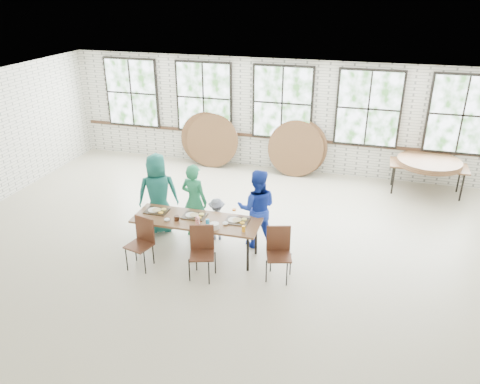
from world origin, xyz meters
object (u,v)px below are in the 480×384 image
at_px(chair_near_right, 202,247).
at_px(storage_table, 428,167).
at_px(chair_near_left, 142,238).
at_px(dining_table, 197,222).

height_order(chair_near_right, storage_table, chair_near_right).
bearing_deg(storage_table, chair_near_left, -136.02).
bearing_deg(chair_near_left, storage_table, 57.17).
bearing_deg(chair_near_right, dining_table, 100.18).
bearing_deg(chair_near_left, dining_table, 52.36).
height_order(chair_near_left, storage_table, chair_near_left).
relative_size(chair_near_right, storage_table, 0.52).
bearing_deg(storage_table, dining_table, -135.21).
height_order(dining_table, chair_near_left, chair_near_left).
relative_size(chair_near_left, storage_table, 0.52).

